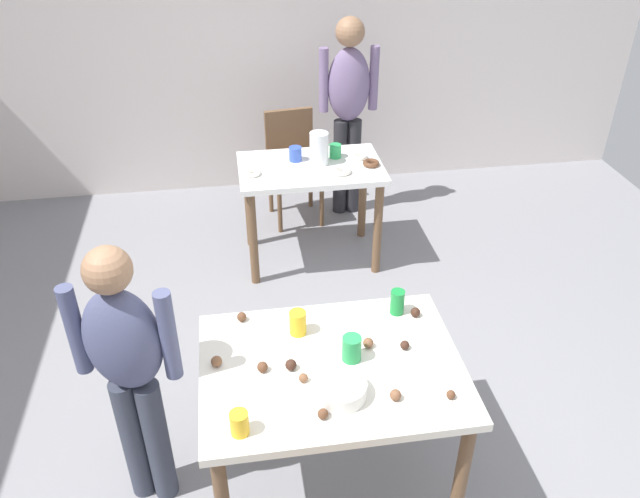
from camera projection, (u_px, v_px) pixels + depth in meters
The scene contains 31 objects.
ground_plane at pixel (335, 468), 3.13m from camera, with size 6.40×6.40×0.00m, color gray.
wall_back at pixel (268, 35), 5.07m from camera, with size 6.40×0.10×2.60m, color silver.
dining_table_near at pixel (331, 382), 2.73m from camera, with size 1.11×0.83×0.75m.
dining_table_far at pixel (311, 183), 4.37m from camera, with size 0.98×0.62×0.75m.
chair_far_table at pixel (293, 159), 4.98m from camera, with size 0.45×0.45×0.87m.
person_girl_near at pixel (128, 364), 2.58m from camera, with size 0.45×0.27×1.38m.
person_adult_far at pixel (348, 101), 4.79m from camera, with size 0.45×0.22×1.57m.
mixing_bowl at pixel (340, 389), 2.51m from camera, with size 0.22×0.22×0.07m, color white.
soda_can at pixel (397, 302), 2.93m from camera, with size 0.07×0.07×0.12m, color #198438.
fork_near at pixel (233, 393), 2.53m from camera, with size 0.17×0.02×0.01m, color silver.
cup_near_0 at pixel (298, 323), 2.81m from camera, with size 0.08×0.08×0.12m, color yellow.
cup_near_1 at pixel (352, 348), 2.67m from camera, with size 0.08×0.08×0.12m, color green.
cup_near_2 at pixel (239, 423), 2.34m from camera, with size 0.07×0.07×0.10m, color yellow.
cake_ball_0 at pixel (323, 414), 2.41m from camera, with size 0.04×0.04×0.04m, color brown.
cake_ball_1 at pixel (242, 317), 2.90m from camera, with size 0.04×0.04×0.04m, color brown.
cake_ball_2 at pixel (303, 378), 2.58m from camera, with size 0.04×0.04×0.04m, color brown.
cake_ball_3 at pixel (405, 345), 2.74m from camera, with size 0.04×0.04×0.04m, color #3D2319.
cake_ball_4 at pixel (216, 361), 2.65m from camera, with size 0.05×0.05×0.05m, color brown.
cake_ball_5 at pixel (368, 343), 2.75m from camera, with size 0.05×0.05×0.05m, color brown.
cake_ball_6 at pixel (291, 365), 2.64m from camera, with size 0.05×0.05×0.05m, color #3D2319.
cake_ball_7 at pixel (415, 312), 2.93m from camera, with size 0.05×0.05×0.05m, color #3D2319.
cake_ball_8 at pixel (395, 395), 2.49m from camera, with size 0.05×0.05×0.05m, color brown.
cake_ball_9 at pixel (451, 395), 2.50m from camera, with size 0.04×0.04×0.04m, color brown.
cake_ball_10 at pixel (262, 367), 2.63m from camera, with size 0.05×0.05×0.05m, color brown.
pitcher_far at pixel (319, 148), 4.27m from camera, with size 0.13×0.13×0.22m, color white.
cup_far_0 at pixel (295, 154), 4.34m from camera, with size 0.09×0.09×0.10m, color #3351B2.
cup_far_1 at pixel (335, 151), 4.39m from camera, with size 0.08×0.08×0.10m, color green.
donut_far_0 at pixel (371, 163), 4.29m from camera, with size 0.12×0.12×0.03m, color brown.
donut_far_1 at pixel (342, 171), 4.19m from camera, with size 0.13×0.13×0.04m, color white.
donut_far_2 at pixel (252, 173), 4.17m from camera, with size 0.11×0.11×0.03m, color white.
donut_far_3 at pixel (360, 156), 4.39m from camera, with size 0.11×0.11×0.03m, color white.
Camera 1 is at (-0.38, -1.99, 2.62)m, focal length 35.37 mm.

